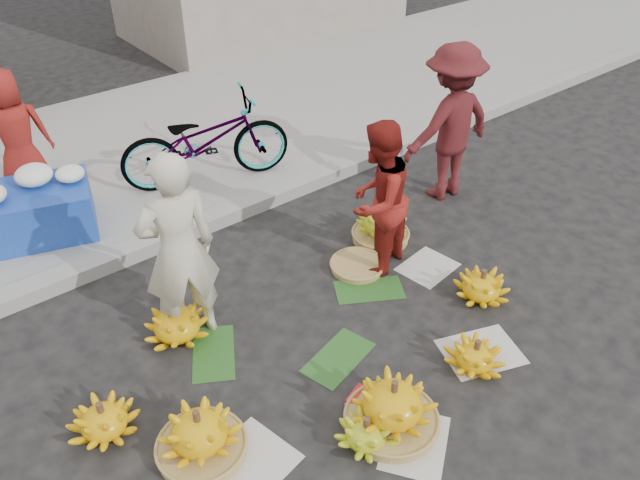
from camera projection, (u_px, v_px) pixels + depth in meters
ground at (333, 340)px, 5.44m from camera, size 80.00×80.00×0.00m
curb at (205, 222)px, 6.80m from camera, size 40.00×0.25×0.15m
sidewalk at (125, 153)px, 8.15m from camera, size 40.00×4.00×0.12m
newspaper_scatter at (397, 396)px, 4.92m from camera, size 3.20×1.80×0.00m
banana_leaves at (310, 332)px, 5.51m from camera, size 2.00×1.00×0.00m
banana_bunch_0 at (200, 435)px, 4.40m from camera, size 0.68×0.68×0.44m
banana_bunch_1 at (366, 433)px, 4.50m from camera, size 0.49×0.49×0.28m
banana_bunch_2 at (393, 407)px, 4.58m from camera, size 0.69×0.69×0.47m
banana_bunch_3 at (475, 356)px, 5.11m from camera, size 0.55×0.55×0.29m
banana_bunch_4 at (482, 286)px, 5.82m from camera, size 0.57×0.57×0.32m
banana_bunch_5 at (381, 226)px, 6.56m from camera, size 0.68×0.68×0.42m
banana_bunch_6 at (104, 420)px, 4.58m from camera, size 0.61×0.61×0.31m
banana_bunch_7 at (177, 323)px, 5.39m from camera, size 0.73×0.73×0.35m
basket_spare at (357, 266)px, 6.24m from camera, size 0.64×0.64×0.06m
incense_stack at (355, 397)px, 4.86m from camera, size 0.22×0.13×0.09m
vendor_cream at (178, 251)px, 5.01m from camera, size 0.71×0.53×1.77m
vendor_red at (377, 200)px, 5.82m from camera, size 0.92×0.82×1.57m
man_striped at (450, 123)px, 6.92m from camera, size 1.22×0.76×1.80m
flower_table at (29, 210)px, 6.37m from camera, size 1.41×1.11×0.72m
flower_vendor at (16, 134)px, 6.83m from camera, size 0.82×0.66×1.45m
bicycle at (205, 141)px, 7.16m from camera, size 1.24×2.08×1.03m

